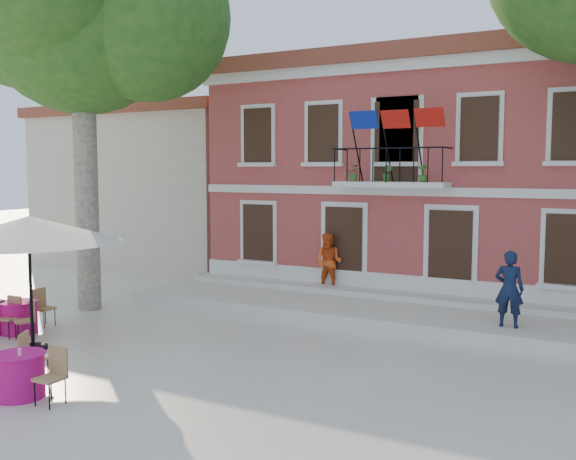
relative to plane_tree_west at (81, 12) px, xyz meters
The scene contains 10 objects.
ground 9.85m from the plane_tree_west, 14.10° to the right, with size 90.00×90.00×0.00m, color beige.
main_building 12.17m from the plane_tree_west, 49.54° to the left, with size 13.50×9.59×7.50m.
neighbor_west 11.60m from the plane_tree_west, 113.18° to the left, with size 9.40×9.40×6.40m.
terrace 11.30m from the plane_tree_west, 22.50° to the left, with size 14.00×3.40×0.30m, color silver.
plane_tree_west is the anchor object (origin of this frame).
patio_umbrella 6.87m from the plane_tree_west, 61.33° to the right, with size 3.94×3.94×2.93m.
pedestrian_navy 13.17m from the plane_tree_west, 11.35° to the left, with size 0.65×0.43×1.78m, color #101B37.
pedestrian_orange 9.83m from the plane_tree_west, 38.27° to the left, with size 0.84×0.66×1.73m, color #EC541B.
cafe_table_1 10.50m from the plane_tree_west, 53.79° to the right, with size 1.62×1.87×0.95m.
cafe_table_2 8.22m from the plane_tree_west, 79.44° to the right, with size 1.87×1.62×0.95m.
Camera 1 is at (8.03, -11.63, 3.93)m, focal length 40.00 mm.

